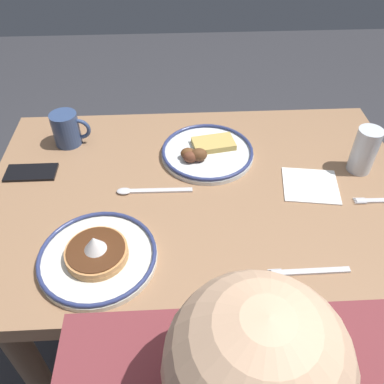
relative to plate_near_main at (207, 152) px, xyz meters
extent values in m
plane|color=#343439|center=(0.03, 0.15, -0.77)|extent=(6.00, 6.00, 0.00)
cube|color=#99704F|center=(0.03, 0.15, -0.04)|extent=(1.18, 0.79, 0.05)
cylinder|color=brown|center=(-0.47, -0.15, -0.41)|extent=(0.07, 0.07, 0.70)
cylinder|color=brown|center=(0.52, -0.15, -0.41)|extent=(0.07, 0.07, 0.70)
cylinder|color=brown|center=(-0.47, 0.45, -0.41)|extent=(0.07, 0.07, 0.70)
cylinder|color=brown|center=(0.52, 0.45, -0.41)|extent=(0.07, 0.07, 0.70)
cylinder|color=white|center=(0.00, 0.00, -0.01)|extent=(0.28, 0.28, 0.01)
torus|color=navy|center=(0.00, 0.00, 0.00)|extent=(0.28, 0.28, 0.01)
cube|color=tan|center=(-0.02, -0.03, 0.01)|extent=(0.14, 0.10, 0.02)
ellipsoid|color=brown|center=(0.02, 0.04, 0.02)|extent=(0.05, 0.04, 0.04)
ellipsoid|color=brown|center=(0.04, 0.04, 0.01)|extent=(0.04, 0.03, 0.03)
ellipsoid|color=brown|center=(0.06, 0.03, 0.02)|extent=(0.04, 0.03, 0.03)
ellipsoid|color=brown|center=(0.05, 0.04, 0.02)|extent=(0.04, 0.03, 0.03)
ellipsoid|color=brown|center=(0.03, 0.04, 0.01)|extent=(0.03, 0.03, 0.03)
cylinder|color=silver|center=(0.28, 0.38, -0.01)|extent=(0.27, 0.27, 0.01)
torus|color=navy|center=(0.28, 0.38, 0.00)|extent=(0.27, 0.27, 0.01)
cylinder|color=tan|center=(0.28, 0.38, 0.01)|extent=(0.14, 0.14, 0.01)
cylinder|color=tan|center=(0.28, 0.38, 0.02)|extent=(0.14, 0.14, 0.01)
cylinder|color=#4C2814|center=(0.28, 0.38, 0.02)|extent=(0.13, 0.13, 0.00)
cone|color=white|center=(0.28, 0.38, 0.05)|extent=(0.05, 0.05, 0.04)
cylinder|color=#334772|center=(0.43, -0.09, 0.04)|extent=(0.08, 0.08, 0.10)
torus|color=#334772|center=(0.39, -0.09, 0.04)|extent=(0.07, 0.02, 0.07)
cylinder|color=brown|center=(0.43, -0.09, 0.07)|extent=(0.07, 0.07, 0.01)
cylinder|color=silver|center=(-0.44, 0.09, 0.05)|extent=(0.07, 0.07, 0.14)
cylinder|color=black|center=(-0.44, 0.09, 0.03)|extent=(0.06, 0.06, 0.09)
cube|color=black|center=(0.51, 0.06, -0.01)|extent=(0.14, 0.07, 0.01)
cube|color=white|center=(-0.28, 0.15, -0.01)|extent=(0.17, 0.16, 0.00)
cube|color=silver|center=(-0.20, 0.44, -0.01)|extent=(0.18, 0.02, 0.01)
cube|color=silver|center=(-0.12, 0.43, -0.01)|extent=(0.03, 0.00, 0.00)
cube|color=silver|center=(-0.12, 0.43, -0.01)|extent=(0.03, 0.00, 0.00)
cube|color=silver|center=(-0.12, 0.44, -0.01)|extent=(0.03, 0.00, 0.00)
cube|color=silver|center=(-0.12, 0.45, -0.01)|extent=(0.03, 0.00, 0.00)
cube|color=silver|center=(-0.39, 0.21, -0.01)|extent=(0.03, 0.00, 0.00)
cube|color=silver|center=(-0.39, 0.22, -0.01)|extent=(0.03, 0.00, 0.00)
cube|color=silver|center=(-0.39, 0.22, -0.01)|extent=(0.03, 0.00, 0.00)
cube|color=silver|center=(-0.39, 0.23, -0.01)|extent=(0.03, 0.00, 0.00)
cube|color=silver|center=(0.15, 0.15, -0.01)|extent=(0.20, 0.02, 0.01)
ellipsoid|color=silver|center=(0.24, 0.15, -0.01)|extent=(0.04, 0.03, 0.01)
sphere|color=#DAAC87|center=(0.03, 0.81, 0.37)|extent=(0.18, 0.18, 0.18)
cylinder|color=tan|center=(0.00, 0.63, 0.03)|extent=(0.07, 0.07, 0.26)
camera|label=1|loc=(0.09, 0.96, 0.74)|focal=37.65mm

